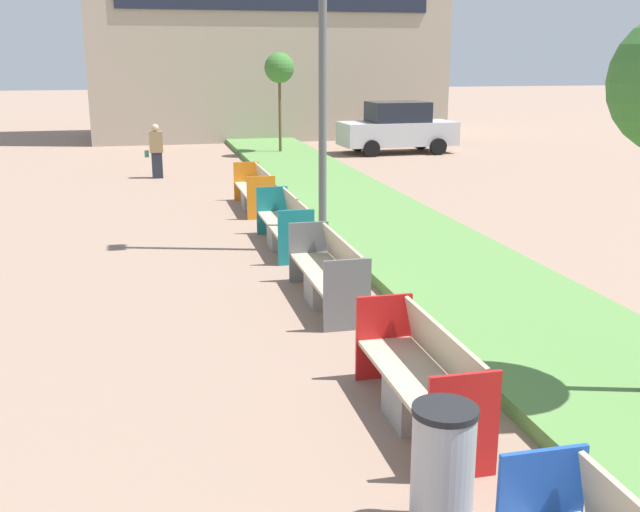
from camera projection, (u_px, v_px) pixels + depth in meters
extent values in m
cube|color=#568442|center=(441.00, 263.00, 12.40)|extent=(2.80, 120.00, 0.18)
cube|color=tan|center=(265.00, 13.00, 32.69)|extent=(15.00, 6.03, 10.58)
cube|color=gray|center=(417.00, 401.00, 7.13)|extent=(0.52, 0.60, 0.42)
cube|color=#BCAD8E|center=(418.00, 379.00, 7.07)|extent=(0.58, 2.05, 0.05)
cube|color=#BCAD8E|center=(446.00, 351.00, 7.06)|extent=(0.14, 1.97, 0.48)
cube|color=red|center=(463.00, 427.00, 6.07)|extent=(0.62, 0.04, 0.94)
cube|color=red|center=(384.00, 337.00, 8.04)|extent=(0.62, 0.04, 0.94)
cube|color=gray|center=(326.00, 289.00, 10.59)|extent=(0.52, 0.60, 0.42)
cube|color=#BCAD8E|center=(326.00, 274.00, 10.53)|extent=(0.58, 2.23, 0.05)
cube|color=#BCAD8E|center=(345.00, 255.00, 10.53)|extent=(0.14, 2.14, 0.48)
cube|color=slate|center=(347.00, 295.00, 9.46)|extent=(0.62, 0.04, 0.94)
cube|color=slate|center=(309.00, 252.00, 11.59)|extent=(0.62, 0.04, 0.94)
cube|color=gray|center=(283.00, 237.00, 13.71)|extent=(0.52, 0.60, 0.42)
cube|color=#BCAD8E|center=(283.00, 225.00, 13.65)|extent=(0.58, 2.36, 0.05)
cube|color=#BCAD8E|center=(298.00, 210.00, 13.65)|extent=(0.14, 2.26, 0.48)
cube|color=#197A7F|center=(296.00, 238.00, 12.52)|extent=(0.62, 0.04, 0.94)
cube|color=#197A7F|center=(272.00, 210.00, 14.77)|extent=(0.62, 0.04, 0.94)
cube|color=gray|center=(254.00, 200.00, 17.26)|extent=(0.52, 0.60, 0.42)
cube|color=#BCAD8E|center=(253.00, 190.00, 17.20)|extent=(0.58, 2.30, 0.05)
cube|color=#BCAD8E|center=(265.00, 179.00, 17.19)|extent=(0.14, 2.21, 0.48)
cube|color=orange|center=(261.00, 198.00, 16.09)|extent=(0.62, 0.04, 0.94)
cube|color=orange|center=(246.00, 181.00, 18.29)|extent=(0.62, 0.04, 0.94)
cylinder|color=#9EA0A5|center=(442.00, 473.00, 5.40)|extent=(0.46, 0.46, 0.94)
cylinder|color=black|center=(445.00, 410.00, 5.27)|extent=(0.48, 0.48, 0.05)
cylinder|color=#56595B|center=(323.00, 38.00, 12.61)|extent=(0.14, 0.14, 7.42)
cylinder|color=brown|center=(280.00, 117.00, 26.31)|extent=(0.10, 0.10, 2.78)
sphere|color=#38702D|center=(279.00, 68.00, 25.88)|extent=(1.04, 1.04, 1.04)
cube|color=#232633|center=(157.00, 165.00, 21.72)|extent=(0.30, 0.22, 0.75)
cube|color=olive|center=(156.00, 142.00, 21.55)|extent=(0.38, 0.24, 0.60)
sphere|color=tan|center=(155.00, 128.00, 21.45)|extent=(0.21, 0.21, 0.21)
cube|color=#236051|center=(147.00, 154.00, 21.58)|extent=(0.12, 0.20, 0.18)
cube|color=#B7BABF|center=(397.00, 133.00, 27.44)|extent=(4.27, 1.93, 0.84)
cube|color=black|center=(398.00, 112.00, 27.24)|extent=(2.16, 1.63, 0.72)
cylinder|color=black|center=(438.00, 147.00, 26.98)|extent=(0.60, 0.20, 0.60)
cylinder|color=black|center=(420.00, 141.00, 28.67)|extent=(0.60, 0.20, 0.60)
cylinder|color=black|center=(371.00, 148.00, 26.42)|extent=(0.60, 0.20, 0.60)
cylinder|color=black|center=(357.00, 143.00, 28.11)|extent=(0.60, 0.20, 0.60)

